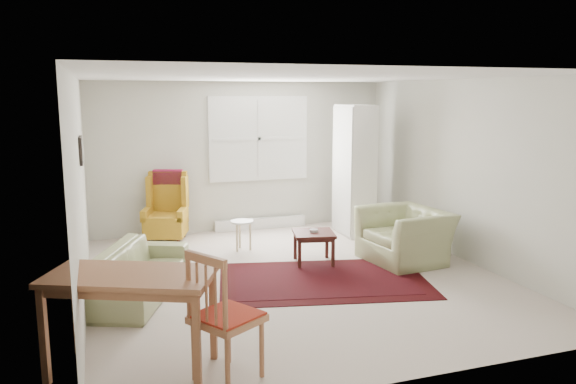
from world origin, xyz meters
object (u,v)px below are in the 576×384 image
object	(u,v)px
wingback_chair	(165,207)
coffee_table	(314,247)
desk_chair	(227,315)
desk	(132,323)
armchair	(405,230)
sofa	(138,263)
cabinet	(355,170)
stool	(242,235)

from	to	relation	value
wingback_chair	coffee_table	distance (m)	2.59
coffee_table	desk_chair	distance (m)	3.30
coffee_table	desk	bearing A→B (deg)	-137.10
wingback_chair	armchair	bearing A→B (deg)	-17.19
sofa	cabinet	xyz separation A→B (m)	(3.61, 1.84, 0.68)
wingback_chair	desk_chair	bearing A→B (deg)	-71.81
coffee_table	desk	distance (m)	3.47
cabinet	desk_chair	size ratio (longest dim) A/B	1.94
wingback_chair	sofa	bearing A→B (deg)	-85.47
desk	desk_chair	bearing A→B (deg)	-27.69
wingback_chair	cabinet	distance (m)	3.11
sofa	desk_chair	size ratio (longest dim) A/B	1.72
stool	armchair	bearing A→B (deg)	-32.43
cabinet	desk	xyz separation A→B (m)	(-3.78, -3.71, -0.63)
coffee_table	wingback_chair	bearing A→B (deg)	133.78
stool	desk_chair	distance (m)	3.85
wingback_chair	desk	bearing A→B (deg)	-81.55
armchair	desk	bearing A→B (deg)	-68.48
armchair	wingback_chair	distance (m)	3.71
sofa	desk_chair	xyz separation A→B (m)	(0.55, -2.25, 0.17)
coffee_table	desk_chair	size ratio (longest dim) A/B	0.49
armchair	cabinet	bearing A→B (deg)	172.67
wingback_chair	stool	distance (m)	1.40
stool	desk_chair	bearing A→B (deg)	-105.89
desk	desk_chair	distance (m)	0.82
armchair	cabinet	world-z (taller)	cabinet
desk_chair	cabinet	bearing A→B (deg)	-68.40
sofa	armchair	distance (m)	3.60
armchair	desk_chair	world-z (taller)	desk_chair
armchair	desk	distance (m)	4.28
coffee_table	sofa	bearing A→B (deg)	-168.34
cabinet	desk_chair	xyz separation A→B (m)	(-3.06, -4.08, -0.51)
sofa	wingback_chair	size ratio (longest dim) A/B	1.71
armchair	stool	distance (m)	2.38
sofa	cabinet	bearing A→B (deg)	-40.65
armchair	desk_chair	distance (m)	3.89
wingback_chair	cabinet	bearing A→B (deg)	9.12
sofa	stool	bearing A→B (deg)	-25.67
stool	desk_chair	xyz separation A→B (m)	(-1.05, -3.69, 0.32)
stool	desk	distance (m)	3.76
armchair	coffee_table	bearing A→B (deg)	-111.42
desk	desk_chair	xyz separation A→B (m)	(0.72, -0.38, 0.12)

